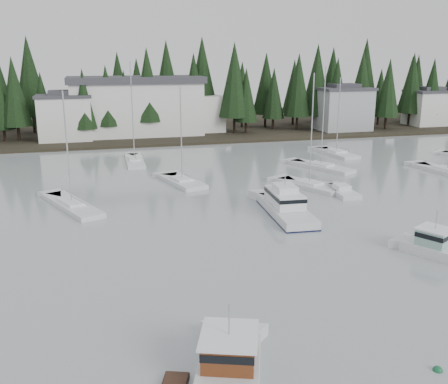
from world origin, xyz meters
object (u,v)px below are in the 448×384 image
at_px(harbor_inn, 147,106).
at_px(sailboat_3, 309,187).
at_px(sailboat_9, 321,168).
at_px(house_east_a, 343,108).
at_px(house_east_b, 429,107).
at_px(sailboat_6, 182,183).
at_px(sailboat_5, 447,173).
at_px(sailboat_1, 135,162).
at_px(lobster_boat_teal, 447,252).
at_px(runabout_1, 342,192).
at_px(house_west, 65,117).
at_px(sailboat_7, 72,207).
at_px(sailboat_0, 336,154).
at_px(cabin_cruiser_center, 285,208).
at_px(lobster_boat_brown, 225,384).

bearing_deg(harbor_inn, sailboat_3, -73.01).
bearing_deg(sailboat_9, house_east_a, -57.83).
bearing_deg(house_east_b, sailboat_6, -149.41).
bearing_deg(sailboat_5, sailboat_1, 58.83).
bearing_deg(lobster_boat_teal, sailboat_3, -25.27).
bearing_deg(runabout_1, sailboat_3, 39.77).
xyz_separation_m(lobster_boat_teal, sailboat_9, (4.73, 31.67, -0.40)).
height_order(house_west, harbor_inn, harbor_inn).
bearing_deg(harbor_inn, house_west, -167.48).
distance_m(sailboat_1, sailboat_6, 14.76).
distance_m(house_west, sailboat_7, 42.65).
height_order(sailboat_1, sailboat_9, sailboat_1).
relative_size(lobster_boat_teal, sailboat_6, 0.63).
xyz_separation_m(house_east_b, runabout_1, (-44.95, -45.53, -4.27)).
distance_m(house_east_a, lobster_boat_teal, 67.22).
bearing_deg(lobster_boat_teal, house_east_a, -49.45).
bearing_deg(lobster_boat_teal, harbor_inn, -15.87).
height_order(house_west, sailboat_0, sailboat_0).
bearing_deg(runabout_1, house_west, 39.27).
relative_size(sailboat_3, sailboat_6, 1.14).
xyz_separation_m(lobster_boat_teal, sailboat_1, (-19.70, 42.32, -0.39)).
bearing_deg(harbor_inn, house_east_b, -2.20).
distance_m(house_west, house_east_b, 76.01).
bearing_deg(sailboat_0, sailboat_1, 79.78).
bearing_deg(sailboat_0, sailboat_5, -159.52).
height_order(harbor_inn, sailboat_1, sailboat_1).
xyz_separation_m(house_west, lobster_boat_teal, (29.83, -63.56, -4.17)).
bearing_deg(cabin_cruiser_center, sailboat_6, 30.80).
bearing_deg(house_east_a, sailboat_5, -96.99).
bearing_deg(sailboat_7, sailboat_3, -110.49).
height_order(house_east_a, house_east_b, house_east_a).
bearing_deg(house_west, sailboat_1, -64.51).
bearing_deg(house_west, cabin_cruiser_center, -66.30).
bearing_deg(sailboat_3, sailboat_0, -61.01).
height_order(sailboat_3, sailboat_6, sailboat_3).
relative_size(harbor_inn, lobster_boat_teal, 3.86).
height_order(house_east_b, sailboat_9, sailboat_9).
distance_m(sailboat_5, sailboat_6, 34.98).
relative_size(house_east_a, sailboat_3, 0.77).
distance_m(lobster_boat_brown, sailboat_9, 49.60).
relative_size(cabin_cruiser_center, sailboat_7, 0.86).
bearing_deg(sailboat_0, house_west, 54.14).
xyz_separation_m(house_east_b, sailboat_9, (-41.44, -32.89, -4.33)).
height_order(harbor_inn, sailboat_0, sailboat_0).
xyz_separation_m(harbor_inn, lobster_boat_brown, (-5.76, -77.90, -5.28)).
bearing_deg(sailboat_3, lobster_boat_brown, 124.44).
bearing_deg(sailboat_9, sailboat_5, -141.41).
height_order(house_east_b, sailboat_5, sailboat_5).
xyz_separation_m(sailboat_0, runabout_1, (-10.30, -21.23, 0.07)).
relative_size(house_west, runabout_1, 1.58).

